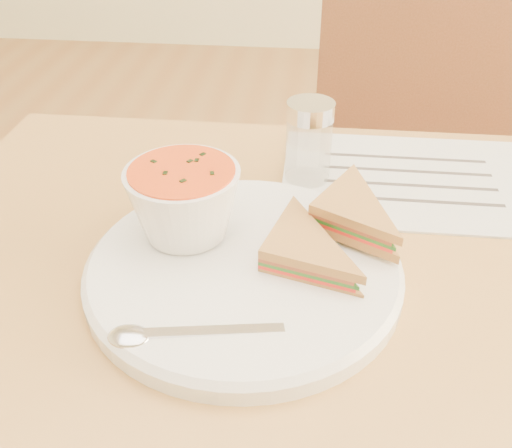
% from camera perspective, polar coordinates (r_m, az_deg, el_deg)
% --- Properties ---
extents(chair_far, '(0.46, 0.46, 0.92)m').
position_cam_1_polar(chair_far, '(1.17, 14.06, -0.03)').
color(chair_far, brown).
rests_on(chair_far, floor).
extents(plate, '(0.33, 0.33, 0.02)m').
position_cam_1_polar(plate, '(0.56, -1.24, -4.62)').
color(plate, white).
rests_on(plate, dining_table).
extents(soup_bowl, '(0.15, 0.15, 0.08)m').
position_cam_1_polar(soup_bowl, '(0.57, -7.17, 1.84)').
color(soup_bowl, white).
rests_on(soup_bowl, plate).
extents(sandwich_half_a, '(0.12, 0.12, 0.03)m').
position_cam_1_polar(sandwich_half_a, '(0.53, 0.20, -3.99)').
color(sandwich_half_a, '#C07C44').
rests_on(sandwich_half_a, plate).
extents(sandwich_half_b, '(0.13, 0.13, 0.03)m').
position_cam_1_polar(sandwich_half_b, '(0.57, 5.21, 0.66)').
color(sandwich_half_b, '#C07C44').
rests_on(sandwich_half_b, plate).
extents(spoon, '(0.18, 0.07, 0.01)m').
position_cam_1_polar(spoon, '(0.48, -6.28, -10.76)').
color(spoon, silver).
rests_on(spoon, plate).
extents(paper_menu, '(0.31, 0.23, 0.00)m').
position_cam_1_polar(paper_menu, '(0.74, 15.00, 4.37)').
color(paper_menu, white).
rests_on(paper_menu, dining_table).
extents(condiment_shaker, '(0.07, 0.07, 0.10)m').
position_cam_1_polar(condiment_shaker, '(0.70, 5.30, 8.11)').
color(condiment_shaker, silver).
rests_on(condiment_shaker, dining_table).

